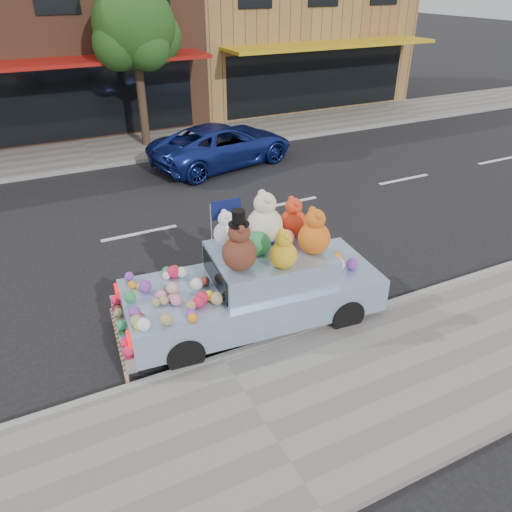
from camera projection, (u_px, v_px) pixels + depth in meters
ground at (139, 233)px, 11.77m from camera, size 120.00×120.00×0.00m
near_sidewalk at (266, 427)px, 6.67m from camera, size 60.00×3.00×0.12m
far_sidewalk at (89, 154)px, 16.80m from camera, size 60.00×3.00×0.12m
near_kerb at (222, 359)px, 7.84m from camera, size 60.00×0.12×0.13m
far_kerb at (98, 167)px, 15.63m from camera, size 60.00×0.12×0.13m
storefront_mid at (48, 24)px, 19.30m from camera, size 10.00×9.80×7.30m
storefront_right at (275, 16)px, 23.16m from camera, size 10.00×9.80×7.30m
street_tree at (135, 33)px, 15.83m from camera, size 3.00×2.70×5.22m
car_blue at (223, 145)px, 15.72m from camera, size 4.99×3.08×1.29m
art_car at (255, 281)px, 8.41m from camera, size 4.62×2.14×2.34m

